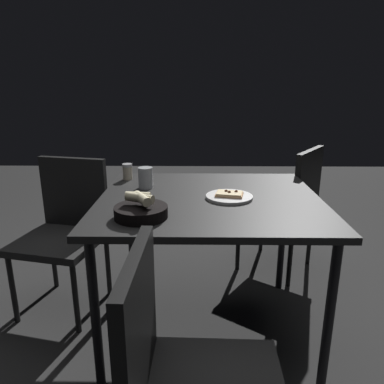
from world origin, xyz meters
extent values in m
plane|color=#2D2D2D|center=(0.00, 0.00, 0.00)|extent=(8.00, 8.00, 0.00)
cube|color=black|center=(0.00, 0.00, 0.74)|extent=(1.07, 0.96, 0.03)
cylinder|color=black|center=(-0.48, -0.42, 0.36)|extent=(0.04, 0.04, 0.72)
cylinder|color=black|center=(0.48, -0.42, 0.36)|extent=(0.04, 0.04, 0.72)
cylinder|color=black|center=(-0.48, 0.42, 0.36)|extent=(0.04, 0.04, 0.72)
cylinder|color=black|center=(0.48, 0.42, 0.36)|extent=(0.04, 0.04, 0.72)
cylinder|color=white|center=(-0.09, 0.02, 0.76)|extent=(0.23, 0.23, 0.01)
cube|color=tan|center=(-0.09, 0.02, 0.77)|extent=(0.15, 0.12, 0.01)
cube|color=beige|center=(-0.09, 0.02, 0.78)|extent=(0.13, 0.11, 0.01)
sphere|color=brown|center=(-0.08, 0.00, 0.78)|extent=(0.02, 0.02, 0.02)
sphere|color=brown|center=(-0.09, 0.02, 0.78)|extent=(0.02, 0.02, 0.02)
sphere|color=brown|center=(-0.13, 0.01, 0.78)|extent=(0.02, 0.02, 0.02)
cylinder|color=black|center=(0.29, 0.28, 0.77)|extent=(0.22, 0.22, 0.05)
cylinder|color=beige|center=(0.31, 0.26, 0.83)|extent=(0.11, 0.05, 0.04)
cylinder|color=beige|center=(0.29, 0.29, 0.84)|extent=(0.09, 0.12, 0.04)
cylinder|color=beige|center=(0.29, 0.28, 0.83)|extent=(0.12, 0.08, 0.04)
cylinder|color=red|center=(0.34, 0.27, 0.77)|extent=(0.06, 0.06, 0.03)
cylinder|color=silver|center=(0.33, -0.16, 0.81)|extent=(0.08, 0.08, 0.11)
cylinder|color=#B7791F|center=(0.33, -0.16, 0.79)|extent=(0.07, 0.07, 0.06)
cylinder|color=#BFB299|center=(0.46, -0.33, 0.79)|extent=(0.05, 0.05, 0.08)
cylinder|color=maroon|center=(0.46, -0.33, 0.77)|extent=(0.05, 0.05, 0.04)
cylinder|color=#B7B7BC|center=(0.46, -0.33, 0.83)|extent=(0.06, 0.06, 0.01)
cube|color=black|center=(-0.49, -0.70, 0.41)|extent=(0.61, 0.61, 0.04)
cube|color=black|center=(-0.66, -0.59, 0.66)|extent=(0.27, 0.36, 0.45)
cylinder|color=black|center=(-0.45, -0.97, 0.20)|extent=(0.03, 0.03, 0.39)
cylinder|color=black|center=(-0.23, -0.66, 0.20)|extent=(0.03, 0.03, 0.39)
cylinder|color=black|center=(-0.76, -0.75, 0.20)|extent=(0.03, 0.03, 0.39)
cylinder|color=black|center=(-0.54, -0.44, 0.20)|extent=(0.03, 0.03, 0.39)
cube|color=#262626|center=(0.84, -0.19, 0.43)|extent=(0.52, 0.52, 0.04)
cube|color=black|center=(0.80, -0.38, 0.66)|extent=(0.42, 0.13, 0.42)
cylinder|color=black|center=(1.07, -0.04, 0.20)|extent=(0.03, 0.03, 0.41)
cylinder|color=black|center=(0.69, 0.04, 0.20)|extent=(0.03, 0.03, 0.41)
cylinder|color=black|center=(0.98, -0.41, 0.20)|extent=(0.03, 0.03, 0.41)
cylinder|color=black|center=(0.61, -0.33, 0.20)|extent=(0.03, 0.03, 0.41)
cube|color=black|center=(0.22, 0.85, 0.65)|extent=(0.05, 0.42, 0.42)
camera|label=1|loc=(0.06, 1.70, 1.29)|focal=34.16mm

